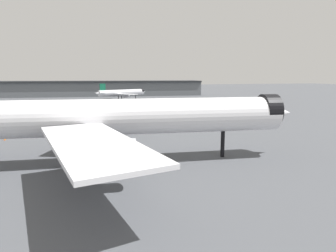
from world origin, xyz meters
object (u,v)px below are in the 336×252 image
Objects in this scene: airliner_near_gate at (123,118)px; traffic_cone_near_nose at (5,139)px; airliner_far_taxiway at (122,93)px; baggage_cart_trailing at (189,124)px.

traffic_cone_near_nose is at bearing 140.20° from airliner_near_gate.
airliner_near_gate is at bearing -120.27° from airliner_far_taxiway.
traffic_cone_near_nose is at bearing -134.45° from airliner_far_taxiway.
airliner_far_taxiway is 123.84m from traffic_cone_near_nose.
airliner_near_gate reaches higher than baggage_cart_trailing.
traffic_cone_near_nose is (-52.37, -4.40, -0.63)m from baggage_cart_trailing.
airliner_near_gate is 144.15m from airliner_far_taxiway.
airliner_near_gate reaches higher than traffic_cone_near_nose.
airliner_near_gate is 1.89× the size of airliner_far_taxiway.
baggage_cart_trailing is 3.68× the size of traffic_cone_near_nose.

